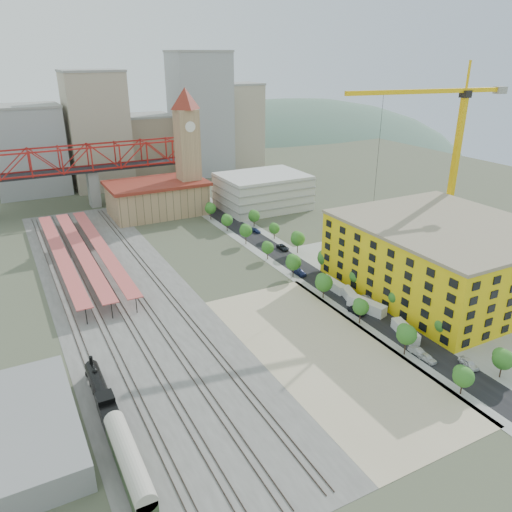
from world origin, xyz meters
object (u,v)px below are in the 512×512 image
locomotive (102,395)px  car_0 (427,358)px  site_trailer_c (351,296)px  coach (129,463)px  site_trailer_d (333,285)px  construction_building (444,257)px  site_trailer_a (405,331)px  site_trailer_b (367,306)px  tower_crane (449,138)px  clock_tower (187,139)px

locomotive → car_0: size_ratio=5.15×
car_0 → site_trailer_c: bearing=80.4°
coach → site_trailer_d: coach is taller
construction_building → site_trailer_c: size_ratio=5.74×
locomotive → site_trailer_a: bearing=-6.9°
coach → site_trailer_b: 70.66m
locomotive → site_trailer_d: (66.00, 19.63, -0.87)m
construction_building → site_trailer_d: construction_building is taller
site_trailer_b → tower_crane: bearing=11.5°
tower_crane → site_trailer_b: (-48.52, -24.44, -34.35)m
site_trailer_a → car_0: bearing=-93.5°
construction_building → locomotive: construction_building is taller
construction_building → coach: bearing=-164.2°
site_trailer_a → site_trailer_c: 19.97m
clock_tower → tower_crane: size_ratio=0.90×
site_trailer_b → site_trailer_c: 6.39m
locomotive → site_trailer_b: bearing=4.8°
site_trailer_b → site_trailer_a: bearing=-105.3°
clock_tower → construction_building: size_ratio=1.03×
site_trailer_a → site_trailer_b: size_ratio=0.88×
site_trailer_c → site_trailer_b: bearing=-73.4°
construction_building → site_trailer_d: bearing=153.0°
locomotive → site_trailer_b: (66.00, 5.59, -0.72)m
site_trailer_d → car_0: bearing=-96.3°
site_trailer_b → site_trailer_d: 14.04m
site_trailer_d → car_0: 37.36m
car_0 → tower_crane: bearing=39.0°
construction_building → car_0: bearing=-140.4°
coach → car_0: coach is taller
clock_tower → tower_crane: tower_crane is taller
site_trailer_c → site_trailer_d: site_trailer_d is taller
clock_tower → site_trailer_a: (8.00, -114.39, -27.46)m
site_trailer_d → tower_crane: bearing=10.4°
construction_building → tower_crane: size_ratio=0.87×
coach → locomotive: bearing=90.0°
clock_tower → car_0: 127.21m
site_trailer_c → site_trailer_d: 7.65m
locomotive → site_trailer_c: 67.08m
site_trailer_a → site_trailer_b: 13.58m
locomotive → site_trailer_d: size_ratio=2.49×
construction_building → site_trailer_b: 27.22m
coach → construction_building: bearing=15.8°
tower_crane → site_trailer_c: size_ratio=6.57×
clock_tower → tower_crane: (56.52, -76.37, 7.05)m
construction_building → site_trailer_b: construction_building is taller
locomotive → construction_building: bearing=4.0°
locomotive → tower_crane: size_ratio=0.39×
car_0 → clock_tower: bearing=88.5°
site_trailer_a → construction_building: bearing=42.8°
construction_building → clock_tower: bearing=108.8°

